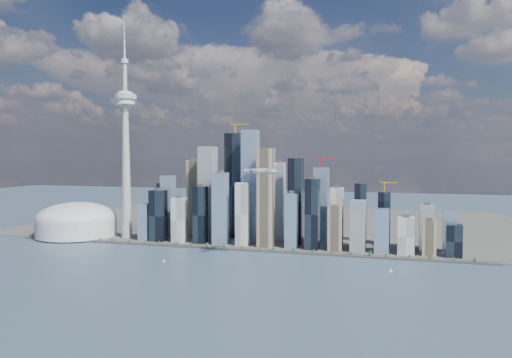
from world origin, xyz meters
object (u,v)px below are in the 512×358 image
(sailboat_west, at_px, (164,261))
(sailboat_east, at_px, (391,270))
(airplane, at_px, (260,171))
(needle_tower, at_px, (126,145))
(dome_stadium, at_px, (77,221))

(sailboat_west, bearing_deg, sailboat_east, -14.55)
(airplane, bearing_deg, sailboat_west, -150.42)
(airplane, bearing_deg, needle_tower, 169.82)
(dome_stadium, bearing_deg, needle_tower, 4.09)
(dome_stadium, relative_size, sailboat_west, 24.26)
(sailboat_east, bearing_deg, sailboat_west, 164.14)
(airplane, height_order, sailboat_east, airplane)
(needle_tower, xyz_separation_m, sailboat_west, (213.99, -221.15, -233.19))
(dome_stadium, height_order, sailboat_east, dome_stadium)
(dome_stadium, bearing_deg, sailboat_east, -12.13)
(needle_tower, bearing_deg, sailboat_east, -15.49)
(airplane, xyz_separation_m, sailboat_west, (-181.50, -55.73, -178.34))
(airplane, bearing_deg, sailboat_east, 9.42)
(sailboat_west, xyz_separation_m, sailboat_east, (432.10, 42.15, 0.42))
(dome_stadium, height_order, airplane, airplane)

